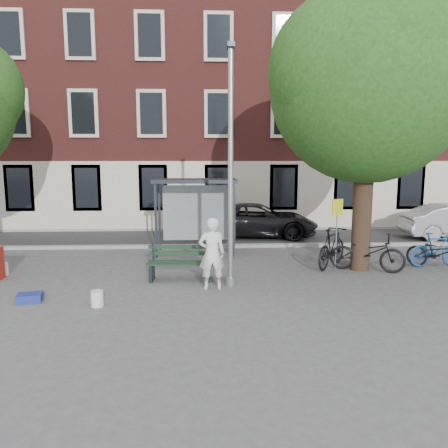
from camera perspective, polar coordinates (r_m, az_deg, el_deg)
name	(u,v)px	position (r m, az deg, el deg)	size (l,w,h in m)	color
ground	(230,286)	(11.63, 0.83, -8.04)	(90.00, 90.00, 0.00)	#4C4C4F
road	(220,238)	(18.44, -0.46, -1.80)	(40.00, 4.00, 0.01)	#28282B
curb_near	(222,246)	(16.47, -0.20, -2.87)	(40.00, 0.25, 0.12)	gray
curb_far	(219,229)	(20.40, -0.67, -0.64)	(40.00, 0.25, 0.12)	gray
building_row	(216,89)	(24.42, -1.03, 17.22)	(30.00, 8.00, 14.00)	maroon
lamppost	(231,180)	(11.16, 0.86, 5.78)	(0.28, 0.35, 6.11)	#9EA0A3
tree_right	(371,76)	(13.56, 18.59, 17.86)	(5.76, 5.60, 8.20)	black
bus_shelter	(206,199)	(15.30, -2.35, 3.28)	(2.85, 1.45, 2.62)	#1E2328
painter	(212,254)	(11.12, -1.60, -3.89)	(0.68, 0.44, 1.86)	silver
bench	(180,265)	(12.13, -5.72, -5.29)	(1.83, 0.67, 0.93)	#1E2328
bike_a	(367,252)	(13.63, 18.21, -3.55)	(0.75, 2.15, 1.13)	black
bike_b	(436,249)	(15.03, 25.99, -3.00)	(0.51, 1.79, 1.08)	#194989
bike_c	(439,253)	(14.62, 26.26, -3.44)	(0.67, 1.93, 1.02)	black
bike_d	(332,247)	(13.83, 13.91, -2.97)	(0.58, 2.06, 1.24)	black
car_dark	(257,220)	(18.72, 4.39, 0.51)	(2.35, 5.11, 1.42)	black
blue_crate	(30,298)	(11.29, -24.04, -8.79)	(0.55, 0.40, 0.20)	navy
bucket_a	(97,299)	(10.43, -16.23, -9.34)	(0.28, 0.28, 0.36)	silver
bucket_c	(3,269)	(14.08, -26.90, -5.29)	(0.28, 0.28, 0.36)	silver
notice_sign	(337,217)	(13.48, 14.55, 0.87)	(0.36, 0.15, 2.13)	#9EA0A3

